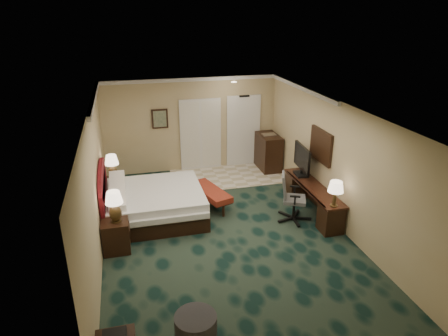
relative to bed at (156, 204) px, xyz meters
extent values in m
cube|color=black|center=(1.34, -1.01, -0.34)|extent=(5.00, 7.50, 0.00)
cube|color=silver|center=(1.34, -1.01, 2.36)|extent=(5.00, 7.50, 0.00)
cube|color=tan|center=(1.34, 2.74, 1.01)|extent=(5.00, 0.00, 2.70)
cube|color=tan|center=(1.34, -4.76, 1.01)|extent=(5.00, 0.00, 2.70)
cube|color=tan|center=(-1.16, -1.01, 1.01)|extent=(0.00, 7.50, 2.70)
cube|color=tan|center=(3.84, -1.01, 1.01)|extent=(0.00, 7.50, 2.70)
cube|color=#BCAE8A|center=(2.24, 1.89, -0.33)|extent=(3.20, 1.70, 0.01)
cube|color=white|center=(2.89, 2.71, 0.71)|extent=(1.02, 0.06, 2.18)
cube|color=beige|center=(1.59, 2.70, 0.71)|extent=(1.20, 0.06, 2.10)
cube|color=#405B4A|center=(0.44, 2.70, 1.26)|extent=(0.45, 0.06, 0.55)
cube|color=white|center=(3.80, -0.41, 1.21)|extent=(0.05, 0.95, 0.75)
cube|color=silver|center=(0.00, 0.00, 0.00)|extent=(2.12, 1.97, 0.67)
cube|color=black|center=(-0.88, -1.13, -0.01)|extent=(0.52, 0.59, 0.65)
cube|color=black|center=(-0.93, 1.24, -0.07)|extent=(0.43, 0.49, 0.53)
cube|color=maroon|center=(1.32, 0.22, -0.11)|extent=(0.86, 1.42, 0.45)
cylinder|color=#2C2C2C|center=(0.22, -3.85, -0.12)|extent=(0.63, 0.63, 0.44)
cube|color=black|center=(3.57, -0.65, 0.00)|extent=(0.50, 2.30, 0.66)
cube|color=black|center=(3.56, 0.03, 0.70)|extent=(0.17, 0.97, 0.75)
cube|color=black|center=(3.51, 2.19, 0.19)|extent=(0.55, 0.99, 1.05)
camera|label=1|loc=(-0.48, -8.26, 4.16)|focal=32.00mm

